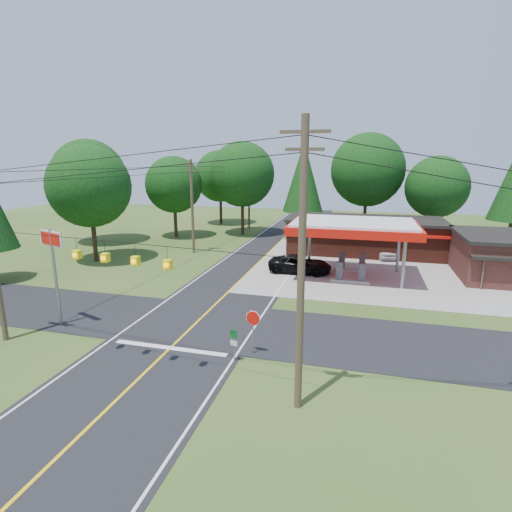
% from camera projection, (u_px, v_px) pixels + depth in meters
% --- Properties ---
extents(ground, '(120.00, 120.00, 0.00)m').
position_uv_depth(ground, '(197.00, 323.00, 24.97)').
color(ground, '#304D1B').
rests_on(ground, ground).
extents(main_highway, '(8.00, 120.00, 0.02)m').
position_uv_depth(main_highway, '(197.00, 323.00, 24.97)').
color(main_highway, black).
rests_on(main_highway, ground).
extents(cross_road, '(70.00, 7.00, 0.02)m').
position_uv_depth(cross_road, '(197.00, 323.00, 24.97)').
color(cross_road, black).
rests_on(cross_road, ground).
extents(lane_center_yellow, '(0.15, 110.00, 0.00)m').
position_uv_depth(lane_center_yellow, '(197.00, 322.00, 24.96)').
color(lane_center_yellow, yellow).
rests_on(lane_center_yellow, main_highway).
extents(gas_canopy, '(10.60, 7.40, 4.88)m').
position_uv_depth(gas_canopy, '(353.00, 228.00, 33.93)').
color(gas_canopy, gray).
rests_on(gas_canopy, ground).
extents(convenience_store, '(16.40, 7.55, 3.80)m').
position_uv_depth(convenience_store, '(364.00, 235.00, 43.62)').
color(convenience_store, '#572418').
rests_on(convenience_store, ground).
extents(utility_pole_near_right, '(1.80, 0.30, 11.50)m').
position_uv_depth(utility_pole_near_right, '(301.00, 268.00, 15.12)').
color(utility_pole_near_right, '#473828').
rests_on(utility_pole_near_right, ground).
extents(utility_pole_far_left, '(1.80, 0.30, 10.00)m').
position_uv_depth(utility_pole_far_left, '(192.00, 205.00, 42.65)').
color(utility_pole_far_left, '#473828').
rests_on(utility_pole_far_left, ground).
extents(utility_pole_north, '(0.30, 0.30, 9.50)m').
position_uv_depth(utility_pole_north, '(249.00, 196.00, 58.36)').
color(utility_pole_north, '#473828').
rests_on(utility_pole_north, ground).
extents(overhead_beacons, '(17.04, 2.04, 1.03)m').
position_uv_depth(overhead_beacons, '(119.00, 244.00, 18.12)').
color(overhead_beacons, black).
rests_on(overhead_beacons, ground).
extents(treeline_backdrop, '(70.27, 51.59, 13.30)m').
position_uv_depth(treeline_backdrop, '(284.00, 182.00, 45.56)').
color(treeline_backdrop, '#332316').
rests_on(treeline_backdrop, ground).
extents(suv_car, '(5.60, 5.60, 1.56)m').
position_uv_depth(suv_car, '(300.00, 264.00, 35.91)').
color(suv_car, black).
rests_on(suv_car, ground).
extents(sedan_car, '(5.42, 5.42, 1.48)m').
position_uv_depth(sedan_car, '(383.00, 250.00, 41.53)').
color(sedan_car, white).
rests_on(sedan_car, ground).
extents(big_stop_sign, '(2.12, 0.83, 5.99)m').
position_uv_depth(big_stop_sign, '(53.00, 256.00, 23.69)').
color(big_stop_sign, gray).
rests_on(big_stop_sign, ground).
extents(octagonal_stop_sign, '(0.83, 0.19, 2.42)m').
position_uv_depth(octagonal_stop_sign, '(253.00, 322.00, 20.59)').
color(octagonal_stop_sign, gray).
rests_on(octagonal_stop_sign, ground).
extents(route_sign_post, '(0.39, 0.14, 1.95)m').
position_uv_depth(route_sign_post, '(234.00, 341.00, 19.92)').
color(route_sign_post, gray).
rests_on(route_sign_post, ground).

